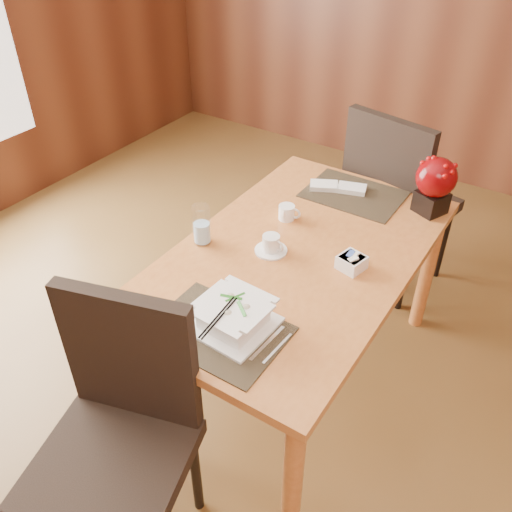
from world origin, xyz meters
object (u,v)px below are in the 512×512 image
Objects in this scene: bread_plate at (131,315)px; near_chair at (120,424)px; creamer_jug at (287,212)px; far_chair at (394,195)px; coffee_cup at (271,245)px; berry_decor at (435,182)px; soup_setting at (234,316)px; sugar_caddy at (352,263)px; water_glass at (201,225)px; dining_table at (296,270)px.

near_chair is (0.18, -0.28, -0.17)m from bread_plate.
far_chair reaches higher than creamer_jug.
coffee_cup reaches higher than bread_plate.
creamer_jug is at bearing -141.76° from berry_decor.
near_chair is at bearing -56.98° from bread_plate.
soup_setting is 0.26× the size of near_chair.
coffee_cup is 0.51× the size of berry_decor.
sugar_caddy is 0.86m from bread_plate.
far_chair is (0.25, 0.71, -0.18)m from creamer_jug.
sugar_caddy is (0.60, 0.18, -0.06)m from water_glass.
creamer_jug is 0.65× the size of bread_plate.
creamer_jug is 0.67m from berry_decor.
water_glass is at bearing 142.42° from soup_setting.
water_glass is 1.84× the size of sugar_caddy.
creamer_jug is (0.21, 0.35, -0.05)m from water_glass.
bread_plate is at bearing -110.89° from creamer_jug.
near_chair is 1.85m from far_chair.
bread_plate is (-0.66, -1.25, -0.15)m from berry_decor.
berry_decor is at bearing 78.23° from sugar_caddy.
water_glass is (-0.28, -0.10, 0.05)m from coffee_cup.
soup_setting is at bearing -85.51° from creamer_jug.
water_glass is 0.65× the size of berry_decor.
coffee_cup is 0.30m from water_glass.
far_chair reaches higher than dining_table.
near_chair reaches higher than soup_setting.
sugar_caddy is 0.36× the size of berry_decor.
creamer_jug is at bearing 75.93° from near_chair.
coffee_cup is 0.26m from creamer_jug.
berry_decor is at bearing 56.65° from near_chair.
coffee_cup is 0.94× the size of bread_plate.
soup_setting reaches higher than coffee_cup.
berry_decor is at bearing 46.30° from water_glass.
water_glass is at bearing -160.10° from coffee_cup.
dining_table is 16.14× the size of creamer_jug.
dining_table is 0.17m from coffee_cup.
coffee_cup is 1.46× the size of creamer_jug.
far_chair is (-0.14, 0.88, -0.18)m from sugar_caddy.
soup_setting is 1.99× the size of coffee_cup.
sugar_caddy is at bearing -34.79° from creamer_jug.
creamer_jug reaches higher than dining_table.
sugar_caddy is (0.32, 0.08, -0.00)m from coffee_cup.
sugar_caddy is at bearing 53.37° from near_chair.
soup_setting is at bearing 23.99° from bread_plate.
coffee_cup is at bearing -124.20° from berry_decor.
sugar_caddy is at bearing 13.11° from coffee_cup.
water_glass is 0.17× the size of near_chair.
creamer_jug is 0.78m from far_chair.
berry_decor is at bearing 55.80° from coffee_cup.
dining_table is 5.65× the size of berry_decor.
near_chair reaches higher than dining_table.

